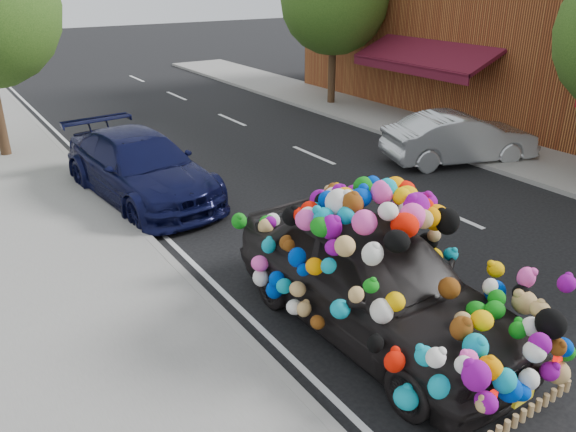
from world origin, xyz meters
The scene contains 8 objects.
ground centered at (0.00, 0.00, 0.00)m, with size 100.00×100.00×0.00m, color black.
sidewalk centered at (-4.30, 0.00, 0.06)m, with size 4.00×60.00×0.12m, color gray.
kerb centered at (-2.35, 0.00, 0.07)m, with size 0.15×60.00×0.13m, color gray.
footpath_far centered at (8.20, 3.00, 0.06)m, with size 3.00×40.00×0.12m, color gray.
lane_markings centered at (3.60, 0.00, 0.01)m, with size 6.00×50.00×0.01m, color silver, non-canonical shape.
plush_art_car centered at (-0.63, -2.40, 1.19)m, with size 2.45×5.11×2.30m.
navy_sedan centered at (-1.61, 4.50, 0.74)m, with size 2.08×5.11×1.48m, color black.
silver_hatchback centered at (6.56, 2.33, 0.68)m, with size 1.44×4.12×1.36m, color #A5A8AB.
Camera 1 is at (-5.42, -7.53, 4.81)m, focal length 35.00 mm.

